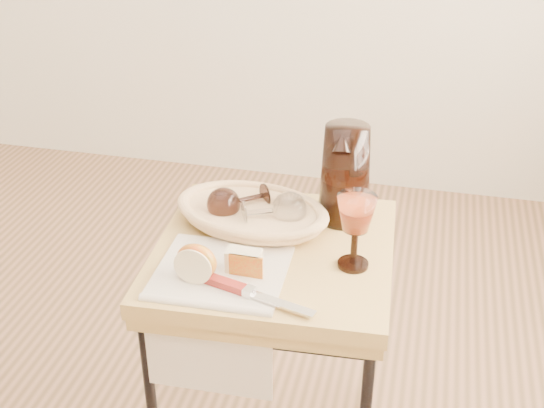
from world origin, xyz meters
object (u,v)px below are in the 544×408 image
(pitcher, at_px, (345,174))
(apple_half, at_px, (196,261))
(wine_goblet, at_px, (355,231))
(table_knife, at_px, (253,292))
(bread_basket, at_px, (252,215))
(goblet_lying_a, at_px, (241,200))
(tea_towel, at_px, (221,271))
(side_table, at_px, (274,361))
(goblet_lying_b, at_px, (270,211))

(pitcher, relative_size, apple_half, 3.15)
(wine_goblet, height_order, table_knife, wine_goblet)
(bread_basket, relative_size, pitcher, 1.19)
(pitcher, bearing_deg, goblet_lying_a, -170.25)
(tea_towel, height_order, wine_goblet, wine_goblet)
(goblet_lying_a, bearing_deg, bread_basket, 115.44)
(pitcher, xyz_separation_m, wine_goblet, (0.05, -0.20, -0.03))
(side_table, xyz_separation_m, bread_basket, (-0.07, 0.09, 0.36))
(side_table, xyz_separation_m, goblet_lying_b, (-0.03, 0.07, 0.38))
(pitcher, relative_size, wine_goblet, 1.61)
(wine_goblet, distance_m, table_knife, 0.25)
(goblet_lying_b, relative_size, pitcher, 0.47)
(tea_towel, xyz_separation_m, table_knife, (0.09, -0.07, 0.01))
(bread_basket, distance_m, goblet_lying_a, 0.04)
(goblet_lying_a, bearing_deg, side_table, 97.43)
(goblet_lying_a, height_order, wine_goblet, wine_goblet)
(side_table, height_order, apple_half, apple_half)
(side_table, bearing_deg, apple_half, -127.96)
(bread_basket, xyz_separation_m, wine_goblet, (0.25, -0.12, 0.06))
(goblet_lying_a, relative_size, goblet_lying_b, 0.99)
(tea_towel, distance_m, goblet_lying_b, 0.20)
(pitcher, bearing_deg, apple_half, -133.54)
(side_table, xyz_separation_m, table_knife, (0.00, -0.20, 0.35))
(goblet_lying_b, relative_size, table_knife, 0.53)
(pitcher, bearing_deg, tea_towel, -132.17)
(apple_half, xyz_separation_m, table_knife, (0.13, -0.04, -0.03))
(goblet_lying_b, bearing_deg, tea_towel, -132.35)
(apple_half, bearing_deg, goblet_lying_a, 87.35)
(goblet_lying_b, relative_size, wine_goblet, 0.76)
(goblet_lying_a, height_order, apple_half, goblet_lying_a)
(bread_basket, bearing_deg, apple_half, -92.14)
(goblet_lying_b, distance_m, pitcher, 0.19)
(wine_goblet, relative_size, table_knife, 0.70)
(wine_goblet, bearing_deg, goblet_lying_a, 154.62)
(goblet_lying_a, xyz_separation_m, wine_goblet, (0.28, -0.13, 0.03))
(goblet_lying_b, height_order, pitcher, pitcher)
(pitcher, distance_m, table_knife, 0.39)
(side_table, relative_size, apple_half, 7.63)
(goblet_lying_a, xyz_separation_m, table_knife, (0.11, -0.30, -0.04))
(table_knife, bearing_deg, side_table, 106.33)
(apple_half, bearing_deg, wine_goblet, 24.80)
(goblet_lying_a, relative_size, wine_goblet, 0.75)
(side_table, height_order, goblet_lying_a, goblet_lying_a)
(side_table, relative_size, bread_basket, 2.04)
(pitcher, bearing_deg, goblet_lying_b, -153.51)
(bread_basket, xyz_separation_m, goblet_lying_b, (0.05, -0.02, 0.03))
(apple_half, bearing_deg, goblet_lying_b, 68.61)
(side_table, distance_m, tea_towel, 0.37)
(side_table, height_order, bread_basket, bread_basket)
(bread_basket, bearing_deg, side_table, -39.97)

